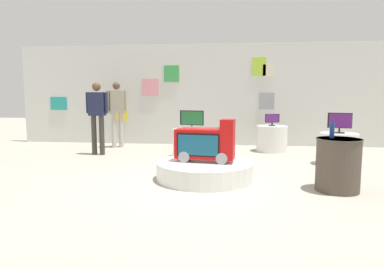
{
  "coord_description": "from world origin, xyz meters",
  "views": [
    {
      "loc": [
        0.53,
        -5.19,
        1.41
      ],
      "look_at": [
        -0.12,
        0.61,
        0.73
      ],
      "focal_mm": 30.83,
      "sensor_mm": 36.0,
      "label": 1
    }
  ],
  "objects_px": {
    "main_display_pedestal": "(205,170)",
    "shopper_browsing_rear": "(97,112)",
    "novelty_firetruck_tv": "(206,144)",
    "tv_on_center_rear": "(192,119)",
    "display_pedestal_right_rear": "(338,149)",
    "bottle_on_side_table": "(332,130)",
    "shopper_browsing_near_truck": "(117,109)",
    "tv_on_left_rear": "(272,119)",
    "tv_on_right_rear": "(340,122)",
    "display_pedestal_center_rear": "(192,143)",
    "display_pedestal_left_rear": "(272,139)",
    "side_table_round": "(338,164)"
  },
  "relations": [
    {
      "from": "main_display_pedestal",
      "to": "shopper_browsing_rear",
      "type": "distance_m",
      "value": 3.54
    },
    {
      "from": "novelty_firetruck_tv",
      "to": "tv_on_center_rear",
      "type": "bearing_deg",
      "value": 103.09
    },
    {
      "from": "display_pedestal_right_rear",
      "to": "tv_on_center_rear",
      "type": "bearing_deg",
      "value": 171.2
    },
    {
      "from": "bottle_on_side_table",
      "to": "shopper_browsing_near_truck",
      "type": "height_order",
      "value": "shopper_browsing_near_truck"
    },
    {
      "from": "tv_on_center_rear",
      "to": "shopper_browsing_near_truck",
      "type": "relative_size",
      "value": 0.31
    },
    {
      "from": "bottle_on_side_table",
      "to": "tv_on_left_rear",
      "type": "bearing_deg",
      "value": 97.04
    },
    {
      "from": "tv_on_left_rear",
      "to": "tv_on_right_rear",
      "type": "xyz_separation_m",
      "value": [
        1.15,
        -1.55,
        0.06
      ]
    },
    {
      "from": "tv_on_left_rear",
      "to": "tv_on_center_rear",
      "type": "xyz_separation_m",
      "value": [
        -1.94,
        -1.07,
        0.07
      ]
    },
    {
      "from": "display_pedestal_center_rear",
      "to": "shopper_browsing_near_truck",
      "type": "bearing_deg",
      "value": 149.89
    },
    {
      "from": "display_pedestal_left_rear",
      "to": "shopper_browsing_near_truck",
      "type": "xyz_separation_m",
      "value": [
        -4.15,
        0.22,
        0.73
      ]
    },
    {
      "from": "display_pedestal_right_rear",
      "to": "shopper_browsing_near_truck",
      "type": "bearing_deg",
      "value": 161.6
    },
    {
      "from": "display_pedestal_center_rear",
      "to": "side_table_round",
      "type": "distance_m",
      "value": 3.48
    },
    {
      "from": "display_pedestal_right_rear",
      "to": "bottle_on_side_table",
      "type": "distance_m",
      "value": 2.14
    },
    {
      "from": "tv_on_right_rear",
      "to": "bottle_on_side_table",
      "type": "distance_m",
      "value": 2.05
    },
    {
      "from": "display_pedestal_left_rear",
      "to": "bottle_on_side_table",
      "type": "bearing_deg",
      "value": -82.99
    },
    {
      "from": "display_pedestal_left_rear",
      "to": "main_display_pedestal",
      "type": "bearing_deg",
      "value": -116.32
    },
    {
      "from": "side_table_round",
      "to": "bottle_on_side_table",
      "type": "xyz_separation_m",
      "value": [
        -0.1,
        0.05,
        0.5
      ]
    },
    {
      "from": "shopper_browsing_near_truck",
      "to": "tv_on_right_rear",
      "type": "bearing_deg",
      "value": -18.44
    },
    {
      "from": "display_pedestal_left_rear",
      "to": "tv_on_center_rear",
      "type": "xyz_separation_m",
      "value": [
        -1.94,
        -1.07,
        0.57
      ]
    },
    {
      "from": "tv_on_left_rear",
      "to": "main_display_pedestal",
      "type": "bearing_deg",
      "value": -116.33
    },
    {
      "from": "display_pedestal_center_rear",
      "to": "bottle_on_side_table",
      "type": "height_order",
      "value": "bottle_on_side_table"
    },
    {
      "from": "display_pedestal_left_rear",
      "to": "side_table_round",
      "type": "relative_size",
      "value": 0.99
    },
    {
      "from": "main_display_pedestal",
      "to": "tv_on_center_rear",
      "type": "bearing_deg",
      "value": 102.65
    },
    {
      "from": "novelty_firetruck_tv",
      "to": "shopper_browsing_near_truck",
      "type": "relative_size",
      "value": 0.57
    },
    {
      "from": "tv_on_center_rear",
      "to": "bottle_on_side_table",
      "type": "bearing_deg",
      "value": -45.42
    },
    {
      "from": "tv_on_left_rear",
      "to": "tv_on_center_rear",
      "type": "height_order",
      "value": "tv_on_center_rear"
    },
    {
      "from": "display_pedestal_left_rear",
      "to": "display_pedestal_right_rear",
      "type": "bearing_deg",
      "value": -53.4
    },
    {
      "from": "shopper_browsing_rear",
      "to": "display_pedestal_left_rear",
      "type": "bearing_deg",
      "value": 12.76
    },
    {
      "from": "novelty_firetruck_tv",
      "to": "tv_on_right_rear",
      "type": "relative_size",
      "value": 2.27
    },
    {
      "from": "novelty_firetruck_tv",
      "to": "display_pedestal_left_rear",
      "type": "distance_m",
      "value": 3.4
    },
    {
      "from": "tv_on_right_rear",
      "to": "tv_on_center_rear",
      "type": "bearing_deg",
      "value": 171.13
    },
    {
      "from": "main_display_pedestal",
      "to": "tv_on_left_rear",
      "type": "relative_size",
      "value": 4.43
    },
    {
      "from": "bottle_on_side_table",
      "to": "display_pedestal_right_rear",
      "type": "bearing_deg",
      "value": 69.42
    },
    {
      "from": "main_display_pedestal",
      "to": "display_pedestal_left_rear",
      "type": "distance_m",
      "value": 3.39
    },
    {
      "from": "main_display_pedestal",
      "to": "display_pedestal_left_rear",
      "type": "height_order",
      "value": "display_pedestal_left_rear"
    },
    {
      "from": "novelty_firetruck_tv",
      "to": "tv_on_left_rear",
      "type": "xyz_separation_m",
      "value": [
        1.48,
        3.04,
        0.23
      ]
    },
    {
      "from": "display_pedestal_center_rear",
      "to": "display_pedestal_left_rear",
      "type": "bearing_deg",
      "value": 28.76
    },
    {
      "from": "display_pedestal_right_rear",
      "to": "tv_on_right_rear",
      "type": "height_order",
      "value": "tv_on_right_rear"
    },
    {
      "from": "main_display_pedestal",
      "to": "bottle_on_side_table",
      "type": "relative_size",
      "value": 5.72
    },
    {
      "from": "main_display_pedestal",
      "to": "tv_on_right_rear",
      "type": "height_order",
      "value": "tv_on_right_rear"
    },
    {
      "from": "display_pedestal_left_rear",
      "to": "shopper_browsing_rear",
      "type": "xyz_separation_m",
      "value": [
        -4.23,
        -0.96,
        0.69
      ]
    },
    {
      "from": "display_pedestal_right_rear",
      "to": "tv_on_right_rear",
      "type": "relative_size",
      "value": 1.66
    },
    {
      "from": "tv_on_right_rear",
      "to": "display_pedestal_center_rear",
      "type": "bearing_deg",
      "value": 171.06
    },
    {
      "from": "display_pedestal_left_rear",
      "to": "shopper_browsing_near_truck",
      "type": "bearing_deg",
      "value": 177.04
    },
    {
      "from": "novelty_firetruck_tv",
      "to": "shopper_browsing_rear",
      "type": "height_order",
      "value": "shopper_browsing_rear"
    },
    {
      "from": "display_pedestal_right_rear",
      "to": "tv_on_right_rear",
      "type": "xyz_separation_m",
      "value": [
        0.0,
        -0.0,
        0.56
      ]
    },
    {
      "from": "display_pedestal_center_rear",
      "to": "novelty_firetruck_tv",
      "type": "bearing_deg",
      "value": -76.9
    },
    {
      "from": "novelty_firetruck_tv",
      "to": "tv_on_right_rear",
      "type": "height_order",
      "value": "tv_on_right_rear"
    },
    {
      "from": "tv_on_left_rear",
      "to": "tv_on_right_rear",
      "type": "relative_size",
      "value": 0.82
    },
    {
      "from": "tv_on_left_rear",
      "to": "shopper_browsing_rear",
      "type": "bearing_deg",
      "value": -167.28
    }
  ]
}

